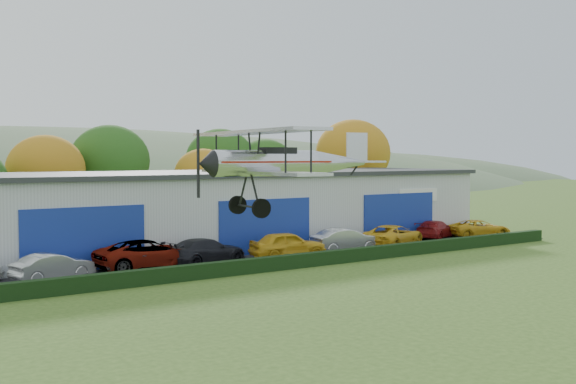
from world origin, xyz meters
TOP-DOWN VIEW (x-y plane):
  - ground at (0.00, 0.00)m, footprint 300.00×300.00m
  - apron at (3.00, 21.00)m, footprint 48.00×9.00m
  - hedge at (3.00, 16.20)m, footprint 46.00×0.60m
  - hangar at (5.00, 27.98)m, footprint 40.60×12.60m
  - tree_belt at (0.85, 40.62)m, footprint 75.70×13.22m
  - car_1 at (-9.31, 20.06)m, footprint 4.44×2.44m
  - car_2 at (-3.88, 20.48)m, footprint 6.09×3.02m
  - car_3 at (-0.32, 20.30)m, footprint 5.51×3.04m
  - car_4 at (5.04, 19.49)m, footprint 5.10×2.75m
  - car_5 at (9.79, 19.54)m, footprint 4.94×2.31m
  - car_6 at (14.01, 19.49)m, footprint 6.14×4.31m
  - car_7 at (20.33, 21.43)m, footprint 5.11×3.68m
  - car_8 at (23.79, 19.96)m, footprint 5.31×3.72m
  - biplane at (-5.49, 4.91)m, footprint 7.07×8.12m

SIDE VIEW (x-z plane):
  - ground at x=0.00m, z-range 0.00..0.00m
  - apron at x=3.00m, z-range 0.00..0.05m
  - hedge at x=3.00m, z-range 0.00..0.80m
  - car_8 at x=23.79m, z-range 0.05..1.39m
  - car_7 at x=20.33m, z-range 0.05..1.42m
  - car_1 at x=-9.31m, z-range 0.05..1.44m
  - car_3 at x=-0.32m, z-range 0.05..1.56m
  - car_6 at x=14.01m, z-range 0.05..1.60m
  - car_5 at x=9.79m, z-range 0.05..1.62m
  - car_4 at x=5.04m, z-range 0.05..1.70m
  - car_2 at x=-3.88m, z-range 0.05..1.71m
  - hangar at x=5.00m, z-range 0.01..5.31m
  - tree_belt at x=0.85m, z-range 0.55..10.67m
  - biplane at x=-5.49m, z-range 4.75..7.78m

